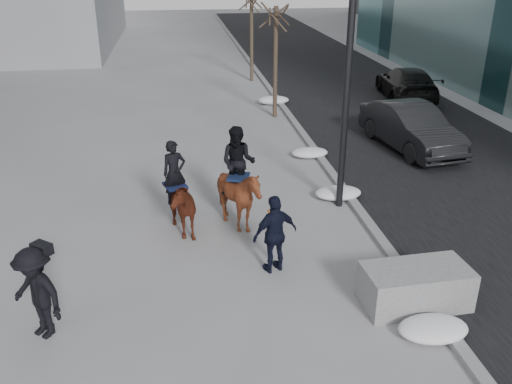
{
  "coord_description": "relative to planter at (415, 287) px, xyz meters",
  "views": [
    {
      "loc": [
        -1.57,
        -9.55,
        6.31
      ],
      "look_at": [
        0.0,
        1.2,
        1.5
      ],
      "focal_mm": 38.0,
      "sensor_mm": 36.0,
      "label": 1
    }
  ],
  "objects": [
    {
      "name": "camera_crew",
      "position": [
        -6.96,
        0.09,
        0.48
      ],
      "size": [
        1.29,
        1.22,
        1.75
      ],
      "color": "black",
      "rests_on": "ground"
    },
    {
      "name": "curb",
      "position": [
        0.25,
        11.27,
        -0.35
      ],
      "size": [
        0.25,
        90.0,
        0.12
      ],
      "primitive_type": "cube",
      "color": "gray",
      "rests_on": "ground"
    },
    {
      "name": "planter",
      "position": [
        0.0,
        0.0,
        0.0
      ],
      "size": [
        2.08,
        1.12,
        0.81
      ],
      "primitive_type": "cube",
      "rotation": [
        0.0,
        0.0,
        0.05
      ],
      "color": "gray",
      "rests_on": "ground"
    },
    {
      "name": "ground",
      "position": [
        -2.75,
        1.27,
        -0.41
      ],
      "size": [
        120.0,
        120.0,
        0.0
      ],
      "primitive_type": "plane",
      "color": "gray",
      "rests_on": "ground"
    },
    {
      "name": "mounted_left",
      "position": [
        -4.52,
        3.71,
        0.45
      ],
      "size": [
        1.33,
        1.95,
        2.3
      ],
      "color": "#49190E",
      "rests_on": "ground"
    },
    {
      "name": "car_near",
      "position": [
        3.59,
        8.8,
        0.37
      ],
      "size": [
        2.31,
        4.93,
        1.56
      ],
      "primitive_type": "imported",
      "rotation": [
        0.0,
        0.0,
        0.14
      ],
      "color": "black",
      "rests_on": "ground"
    },
    {
      "name": "car_far",
      "position": [
        6.29,
        15.66,
        0.32
      ],
      "size": [
        2.72,
        5.27,
        1.46
      ],
      "primitive_type": "imported",
      "rotation": [
        0.0,
        0.0,
        3.0
      ],
      "color": "black",
      "rests_on": "ground"
    },
    {
      "name": "tree_near",
      "position": [
        -0.35,
        13.5,
        2.05
      ],
      "size": [
        1.2,
        1.2,
        4.92
      ],
      "primitive_type": null,
      "color": "#372C20",
      "rests_on": "ground"
    },
    {
      "name": "mounted_right",
      "position": [
        -2.99,
        3.7,
        0.63
      ],
      "size": [
        1.79,
        1.89,
        2.59
      ],
      "color": "#4D1C0F",
      "rests_on": "ground"
    },
    {
      "name": "road",
      "position": [
        4.25,
        11.27,
        -0.4
      ],
      "size": [
        8.0,
        90.0,
        0.01
      ],
      "primitive_type": "cube",
      "color": "black",
      "rests_on": "ground"
    },
    {
      "name": "feeder",
      "position": [
        -2.47,
        1.63,
        0.47
      ],
      "size": [
        1.11,
        1.02,
        1.75
      ],
      "color": "black",
      "rests_on": "ground"
    },
    {
      "name": "tree_far",
      "position": [
        -0.35,
        20.55,
        2.07
      ],
      "size": [
        1.2,
        1.2,
        4.95
      ],
      "primitive_type": null,
      "color": "#3B2C23",
      "rests_on": "ground"
    },
    {
      "name": "snow_piles",
      "position": [
        -0.05,
        7.66,
        -0.24
      ],
      "size": [
        1.42,
        17.37,
        0.36
      ],
      "color": "white",
      "rests_on": "ground"
    },
    {
      "name": "lamppost",
      "position": [
        -0.15,
        4.85,
        4.59
      ],
      "size": [
        0.25,
        2.66,
        9.09
      ],
      "color": "black",
      "rests_on": "ground"
    }
  ]
}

